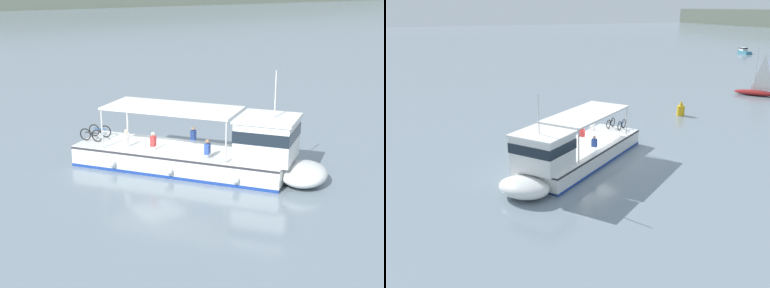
% 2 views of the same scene
% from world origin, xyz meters
% --- Properties ---
extents(ground_plane, '(400.00, 400.00, 0.00)m').
position_xyz_m(ground_plane, '(0.00, 0.00, 0.00)').
color(ground_plane, gray).
extents(ferry_main, '(10.11, 12.02, 5.32)m').
position_xyz_m(ferry_main, '(1.73, -2.45, 1.02)').
color(ferry_main, white).
rests_on(ferry_main, ground).
extents(sailboat_far_right, '(4.67, 4.01, 5.40)m').
position_xyz_m(sailboat_far_right, '(-11.70, 25.55, 0.54)').
color(sailboat_far_right, maroon).
rests_on(sailboat_far_right, ground).
extents(motorboat_outer_anchorage, '(3.80, 2.10, 1.26)m').
position_xyz_m(motorboat_outer_anchorage, '(-47.07, 56.44, 0.54)').
color(motorboat_outer_anchorage, teal).
rests_on(motorboat_outer_anchorage, ground).
extents(channel_buoy, '(0.70, 0.70, 1.40)m').
position_xyz_m(channel_buoy, '(-7.20, 12.10, 0.57)').
color(channel_buoy, gold).
rests_on(channel_buoy, ground).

